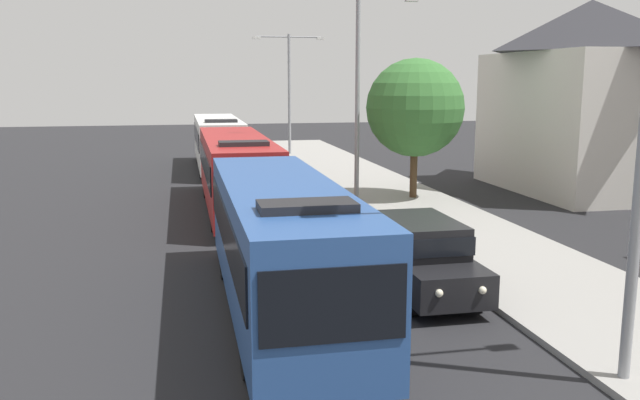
% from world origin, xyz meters
% --- Properties ---
extents(bus_lead, '(2.58, 10.79, 3.21)m').
position_xyz_m(bus_lead, '(-1.30, 12.51, 1.69)').
color(bus_lead, '#284C8C').
rests_on(bus_lead, ground_plane).
extents(bus_second_in_line, '(2.58, 12.09, 3.21)m').
position_xyz_m(bus_second_in_line, '(-1.30, 25.08, 1.69)').
color(bus_second_in_line, maroon).
rests_on(bus_second_in_line, ground_plane).
extents(bus_middle, '(2.58, 11.71, 3.21)m').
position_xyz_m(bus_middle, '(-1.30, 38.28, 1.69)').
color(bus_middle, silver).
rests_on(bus_middle, ground_plane).
extents(white_suv, '(1.86, 4.88, 1.90)m').
position_xyz_m(white_suv, '(2.40, 13.28, 1.03)').
color(white_suv, black).
rests_on(white_suv, ground_plane).
extents(streetlamp_mid, '(5.31, 0.28, 8.88)m').
position_xyz_m(streetlamp_mid, '(4.10, 26.13, 5.50)').
color(streetlamp_mid, gray).
rests_on(streetlamp_mid, sidewalk).
extents(streetlamp_far, '(5.07, 0.28, 8.31)m').
position_xyz_m(streetlamp_far, '(4.10, 44.71, 5.18)').
color(streetlamp_far, gray).
rests_on(streetlamp_far, sidewalk).
extents(roadside_tree, '(4.32, 4.32, 6.15)m').
position_xyz_m(roadside_tree, '(6.66, 25.86, 4.13)').
color(roadside_tree, '#4C3823').
rests_on(roadside_tree, sidewalk).
extents(house_distant_gabled, '(7.04, 10.21, 9.03)m').
position_xyz_m(house_distant_gabled, '(15.58, 26.80, 4.61)').
color(house_distant_gabled, beige).
rests_on(house_distant_gabled, ground_plane).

